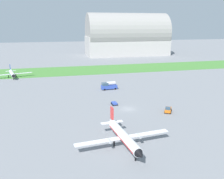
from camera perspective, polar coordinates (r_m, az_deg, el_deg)
ground_plane at (r=77.03m, az=3.75°, el=-4.63°), size 600.00×600.00×0.00m
grass_taxiway_strip at (r=142.10m, az=-4.49°, el=4.68°), size 360.00×28.00×0.08m
airplane_foreground_turboprop at (r=53.98m, az=2.74°, el=-10.94°), size 21.97×18.84×6.58m
airplane_taxiing_turboprop at (r=130.59m, az=-22.58°, el=3.52°), size 19.01×16.40×5.79m
pushback_tug_near_gate at (r=75.72m, az=13.12°, el=-4.64°), size 3.40×4.02×1.95m
baggage_cart_midfield at (r=80.53m, az=0.54°, el=-3.27°), size 1.90×2.49×0.90m
fuel_truck_by_runway at (r=99.08m, az=-0.74°, el=0.92°), size 6.67×3.07×3.29m
hangar_distant at (r=209.36m, az=3.53°, el=12.36°), size 68.38×31.77×34.68m
control_tower at (r=270.47m, az=6.09°, el=14.09°), size 8.00×8.00×34.68m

